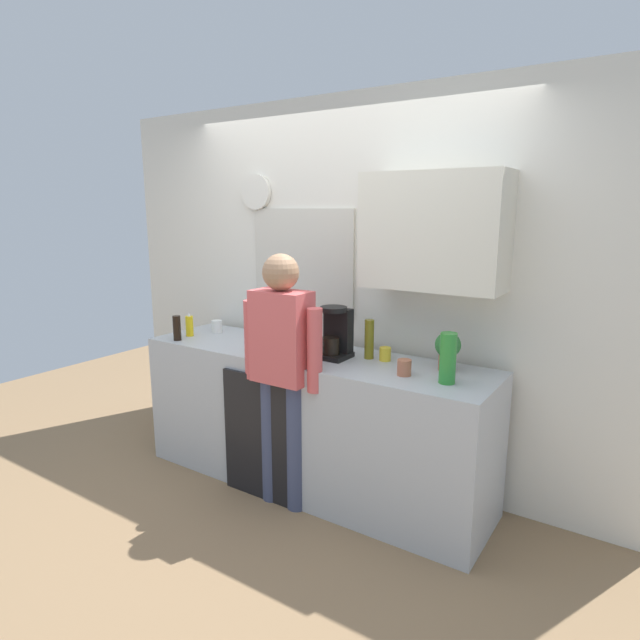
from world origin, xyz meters
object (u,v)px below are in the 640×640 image
object	(u,v)px
bottle_dark_sauce	(177,328)
cup_yellow_cup	(385,354)
person_at_sink	(282,361)
potted_plant	(448,349)
storage_canister	(268,344)
coffee_maker	(336,334)
bottle_clear_soda	(448,358)
cup_white_mug	(217,327)
mixing_bowl	(266,330)
cup_terracotta_mug	(404,367)
bottle_olive_oil	(369,339)
dish_soap	(189,326)

from	to	relation	value
bottle_dark_sauce	cup_yellow_cup	world-z (taller)	bottle_dark_sauce
cup_yellow_cup	person_at_sink	world-z (taller)	person_at_sink
potted_plant	person_at_sink	bearing A→B (deg)	-153.56
bottle_dark_sauce	storage_canister	size ratio (longest dim) A/B	1.06
coffee_maker	bottle_clear_soda	distance (m)	0.79
cup_white_mug	coffee_maker	bearing A→B (deg)	-3.81
coffee_maker	potted_plant	distance (m)	0.71
potted_plant	mixing_bowl	bearing A→B (deg)	176.24
cup_terracotta_mug	potted_plant	size ratio (longest dim) A/B	0.40
mixing_bowl	cup_white_mug	bearing A→B (deg)	-160.44
bottle_clear_soda	person_at_sink	distance (m)	0.99
cup_terracotta_mug	potted_plant	bearing A→B (deg)	52.73
cup_terracotta_mug	cup_yellow_cup	size ratio (longest dim) A/B	1.08
potted_plant	bottle_olive_oil	bearing A→B (deg)	-177.12
cup_terracotta_mug	cup_yellow_cup	bearing A→B (deg)	137.21
bottle_olive_oil	potted_plant	bearing A→B (deg)	2.88
coffee_maker	dish_soap	bearing A→B (deg)	-174.52
dish_soap	person_at_sink	bearing A→B (deg)	-11.63
cup_yellow_cup	cup_white_mug	distance (m)	1.42
coffee_maker	dish_soap	distance (m)	1.21
coffee_maker	potted_plant	world-z (taller)	coffee_maker
mixing_bowl	person_at_sink	bearing A→B (deg)	-43.42
coffee_maker	bottle_dark_sauce	size ratio (longest dim) A/B	1.83
coffee_maker	cup_terracotta_mug	world-z (taller)	coffee_maker
cup_terracotta_mug	storage_canister	world-z (taller)	storage_canister
dish_soap	storage_canister	world-z (taller)	dish_soap
cup_white_mug	storage_canister	size ratio (longest dim) A/B	0.56
bottle_olive_oil	dish_soap	world-z (taller)	bottle_olive_oil
potted_plant	bottle_dark_sauce	bearing A→B (deg)	-168.89
cup_terracotta_mug	person_at_sink	world-z (taller)	person_at_sink
cup_yellow_cup	dish_soap	bearing A→B (deg)	-172.01
potted_plant	cup_yellow_cup	bearing A→B (deg)	-177.92
mixing_bowl	potted_plant	world-z (taller)	potted_plant
bottle_dark_sauce	storage_canister	world-z (taller)	bottle_dark_sauce
cup_terracotta_mug	cup_white_mug	bearing A→B (deg)	173.52
bottle_olive_oil	cup_terracotta_mug	size ratio (longest dim) A/B	2.72
potted_plant	coffee_maker	bearing A→B (deg)	-171.01
cup_terracotta_mug	coffee_maker	bearing A→B (deg)	168.00
coffee_maker	cup_yellow_cup	distance (m)	0.34
bottle_dark_sauce	cup_yellow_cup	distance (m)	1.53
bottle_dark_sauce	person_at_sink	world-z (taller)	person_at_sink
cup_terracotta_mug	person_at_sink	distance (m)	0.74
bottle_clear_soda	cup_yellow_cup	bearing A→B (deg)	156.64
cup_yellow_cup	person_at_sink	distance (m)	0.64
coffee_maker	cup_yellow_cup	xyz separation A→B (m)	(0.30, 0.10, -0.10)
cup_terracotta_mug	dish_soap	world-z (taller)	dish_soap
cup_terracotta_mug	person_at_sink	size ratio (longest dim) A/B	0.06
potted_plant	storage_canister	bearing A→B (deg)	-161.41
bottle_clear_soda	mixing_bowl	distance (m)	1.56
bottle_dark_sauce	potted_plant	world-z (taller)	potted_plant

